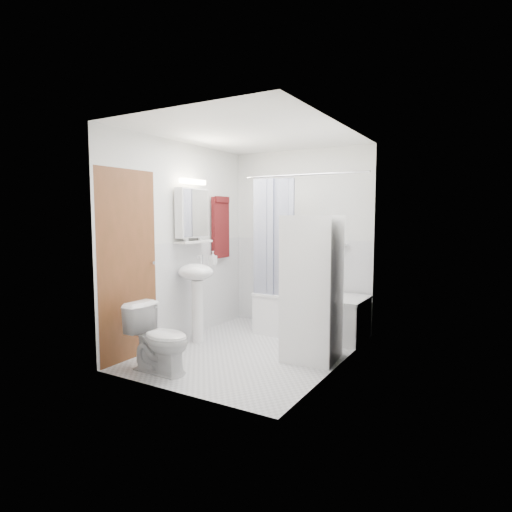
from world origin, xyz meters
The scene contains 20 objects.
floor centered at (0.00, 0.00, 0.00)m, with size 2.60×2.60×0.00m, color silver.
room_walls centered at (0.00, 0.00, 1.49)m, with size 2.60×2.60×2.60m.
wainscot centered at (0.00, 0.29, 0.60)m, with size 1.98×2.58×2.58m.
door centered at (-0.95, -0.55, 1.00)m, with size 0.05×2.00×2.00m.
bathtub centered at (0.33, 0.92, 0.29)m, with size 1.38×0.66×0.53m.
tub_spout centered at (0.53, 1.25, 0.85)m, with size 0.04×0.04×0.12m, color silver.
curtain_rod centered at (0.33, 0.65, 2.00)m, with size 0.02×0.02×1.56m, color silver.
shower_curtain centered at (-0.08, 0.65, 1.25)m, with size 0.55×0.02×1.45m.
sink centered at (-0.75, -0.03, 0.70)m, with size 0.44×0.37×1.04m.
medicine_cabinet centered at (-0.90, 0.10, 1.57)m, with size 0.13×0.50×0.71m.
shelf centered at (-0.89, 0.10, 1.20)m, with size 0.18×0.54×0.03m, color silver.
shower_caddy centered at (0.58, 1.24, 1.15)m, with size 0.22×0.06×0.02m, color silver.
towel centered at (-0.94, 0.75, 1.37)m, with size 0.07×0.35×0.84m.
washer_dryer centered at (0.68, 0.10, 0.76)m, with size 0.59×0.58×1.52m.
toilet centered at (-0.45, -1.00, 0.33)m, with size 0.37×0.67×0.65m, color white.
soap_pump centered at (-0.71, 0.25, 0.95)m, with size 0.08×0.17×0.08m, color gray.
shelf_bottle centered at (-0.89, -0.05, 1.25)m, with size 0.07×0.18×0.07m, color gray.
shelf_cup centered at (-0.89, 0.22, 1.26)m, with size 0.10×0.09×0.10m, color gray.
shampoo_a centered at (0.35, 1.24, 1.23)m, with size 0.13×0.17×0.13m, color gray.
shampoo_b centered at (0.47, 1.24, 1.20)m, with size 0.08×0.21×0.08m, color #2828A0.
Camera 1 is at (2.40, -4.04, 1.53)m, focal length 30.00 mm.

